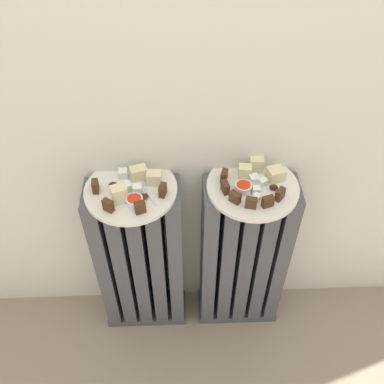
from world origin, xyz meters
name	(u,v)px	position (x,y,z in m)	size (l,w,h in m)	color
ground_plane	(195,381)	(0.00, 0.00, 0.00)	(6.00, 6.00, 0.00)	gray
radiator_left	(141,261)	(-0.17, 0.28, 0.33)	(0.29, 0.13, 0.66)	#47474C
radiator_right	(243,258)	(0.17, 0.28, 0.33)	(0.29, 0.13, 0.66)	#47474C
plate_left	(131,190)	(-0.17, 0.28, 0.67)	(0.26, 0.26, 0.01)	silver
plate_right	(253,187)	(0.17, 0.28, 0.67)	(0.26, 0.26, 0.01)	silver
dark_cake_slice_left_0	(95,186)	(-0.27, 0.27, 0.70)	(0.03, 0.02, 0.04)	#472B19
dark_cake_slice_left_1	(108,205)	(-0.22, 0.20, 0.70)	(0.03, 0.02, 0.04)	#472B19
dark_cake_slice_left_2	(140,207)	(-0.14, 0.19, 0.70)	(0.03, 0.02, 0.04)	#472B19
dark_cake_slice_left_3	(163,190)	(-0.08, 0.25, 0.70)	(0.03, 0.02, 0.04)	#472B19
marble_cake_slice_left_0	(154,178)	(-0.11, 0.30, 0.70)	(0.04, 0.03, 0.04)	beige
marble_cake_slice_left_1	(139,173)	(-0.15, 0.32, 0.70)	(0.05, 0.03, 0.04)	beige
marble_cake_slice_left_2	(119,194)	(-0.20, 0.23, 0.70)	(0.04, 0.03, 0.05)	beige
turkish_delight_left_0	(126,187)	(-0.18, 0.27, 0.69)	(0.03, 0.03, 0.03)	white
turkish_delight_left_1	(123,174)	(-0.20, 0.33, 0.69)	(0.03, 0.03, 0.03)	white
turkish_delight_left_2	(138,189)	(-0.15, 0.27, 0.69)	(0.02, 0.02, 0.02)	white
medjool_date_left_0	(130,167)	(-0.18, 0.36, 0.68)	(0.03, 0.02, 0.02)	#3D1E0F
medjool_date_left_1	(113,185)	(-0.22, 0.29, 0.68)	(0.03, 0.02, 0.02)	#3D1E0F
medjool_date_left_2	(144,197)	(-0.13, 0.24, 0.68)	(0.02, 0.02, 0.01)	#3D1E0F
jam_bowl_left	(135,201)	(-0.16, 0.22, 0.69)	(0.05, 0.05, 0.02)	white
dark_cake_slice_right_0	(224,176)	(0.09, 0.30, 0.69)	(0.03, 0.02, 0.03)	#472B19
dark_cake_slice_right_1	(225,187)	(0.09, 0.26, 0.69)	(0.03, 0.02, 0.03)	#472B19
dark_cake_slice_right_2	(235,197)	(0.11, 0.22, 0.69)	(0.03, 0.02, 0.03)	#472B19
dark_cake_slice_right_3	(251,203)	(0.15, 0.20, 0.69)	(0.03, 0.02, 0.03)	#472B19
dark_cake_slice_right_4	(268,202)	(0.20, 0.20, 0.69)	(0.03, 0.02, 0.03)	#472B19
dark_cake_slice_right_5	(280,194)	(0.24, 0.23, 0.69)	(0.03, 0.02, 0.03)	#472B19
marble_cake_slice_right_0	(256,164)	(0.19, 0.35, 0.70)	(0.04, 0.04, 0.04)	beige
marble_cake_slice_right_1	(276,174)	(0.24, 0.30, 0.70)	(0.05, 0.04, 0.04)	beige
marble_cake_slice_right_2	(245,172)	(0.15, 0.32, 0.70)	(0.04, 0.03, 0.04)	beige
turkish_delight_right_0	(254,179)	(0.18, 0.29, 0.69)	(0.02, 0.02, 0.02)	white
turkish_delight_right_1	(257,197)	(0.18, 0.22, 0.69)	(0.02, 0.02, 0.02)	white
turkish_delight_right_2	(263,182)	(0.20, 0.28, 0.69)	(0.02, 0.02, 0.02)	white
turkish_delight_right_3	(256,190)	(0.18, 0.25, 0.69)	(0.02, 0.02, 0.02)	white
medjool_date_right_0	(274,187)	(0.23, 0.26, 0.69)	(0.02, 0.02, 0.02)	#3D1E0F
medjool_date_right_1	(242,165)	(0.15, 0.36, 0.68)	(0.02, 0.02, 0.01)	#3D1E0F
jam_bowl_right	(243,187)	(0.14, 0.26, 0.69)	(0.05, 0.05, 0.02)	white
fork	(147,191)	(-0.13, 0.27, 0.68)	(0.06, 0.10, 0.00)	silver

